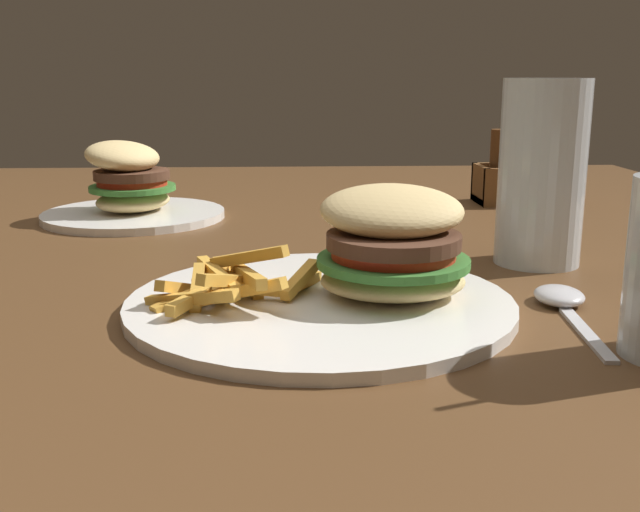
% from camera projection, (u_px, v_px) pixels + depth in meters
% --- Properties ---
extents(dining_table, '(1.48, 1.41, 0.73)m').
position_uv_depth(dining_table, '(251.00, 290.00, 0.90)').
color(dining_table, brown).
rests_on(dining_table, ground_plane).
extents(meal_plate_near, '(0.32, 0.32, 0.10)m').
position_uv_depth(meal_plate_near, '(351.00, 274.00, 0.61)').
color(meal_plate_near, white).
rests_on(meal_plate_near, dining_table).
extents(beer_glass, '(0.09, 0.09, 0.18)m').
position_uv_depth(beer_glass, '(541.00, 177.00, 0.74)').
color(beer_glass, silver).
rests_on(beer_glass, dining_table).
extents(spoon, '(0.05, 0.16, 0.01)m').
position_uv_depth(spoon, '(562.00, 299.00, 0.62)').
color(spoon, silver).
rests_on(spoon, dining_table).
extents(meal_plate_far, '(0.24, 0.24, 0.11)m').
position_uv_depth(meal_plate_far, '(131.00, 192.00, 0.99)').
color(meal_plate_far, white).
rests_on(meal_plate_far, dining_table).
extents(condiment_caddy, '(0.13, 0.08, 0.11)m').
position_uv_depth(condiment_caddy, '(520.00, 176.00, 1.12)').
color(condiment_caddy, brown).
rests_on(condiment_caddy, dining_table).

